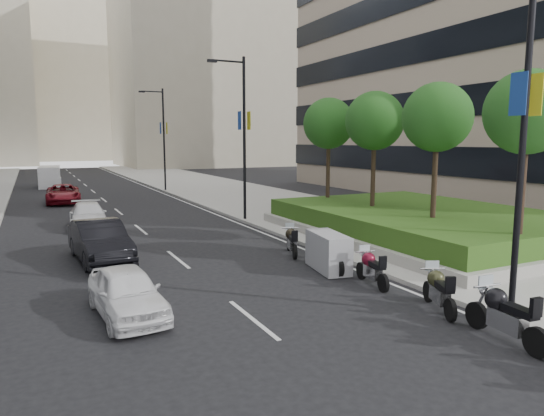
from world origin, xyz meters
TOP-DOWN VIEW (x-y plane):
  - ground at (0.00, 0.00)m, footprint 160.00×160.00m
  - sidewalk_right at (9.00, 30.00)m, footprint 10.00×100.00m
  - lane_edge at (3.70, 30.00)m, footprint 0.12×100.00m
  - lane_centre at (-1.50, 30.00)m, footprint 0.12×100.00m
  - building_cream_right at (22.00, 80.00)m, footprint 28.00×24.00m
  - building_cream_centre at (2.00, 120.00)m, footprint 30.00×24.00m
  - planter at (10.00, 10.00)m, footprint 10.00×14.00m
  - hedge at (10.00, 10.00)m, footprint 9.40×13.40m
  - tree_0 at (8.50, 4.00)m, footprint 2.80×2.80m
  - tree_1 at (8.50, 8.00)m, footprint 2.80×2.80m
  - tree_2 at (8.50, 12.00)m, footprint 2.80×2.80m
  - tree_3 at (8.50, 16.00)m, footprint 2.80×2.80m
  - lamp_post_0 at (4.14, 1.00)m, footprint 2.34×0.45m
  - lamp_post_1 at (4.14, 18.00)m, footprint 2.34×0.45m
  - lamp_post_2 at (4.14, 36.00)m, footprint 2.34×0.45m
  - motorcycle_2 at (3.03, 0.23)m, footprint 0.79×2.36m
  - motorcycle_3 at (3.22, 2.38)m, footprint 1.02×1.97m
  - motorcycle_4 at (3.06, 5.03)m, footprint 0.67×2.01m
  - motorcycle_5 at (2.78, 7.09)m, footprint 1.23×2.29m
  - motorcycle_6 at (2.79, 9.76)m, footprint 0.90×1.97m
  - car_a at (-4.31, 5.65)m, footprint 1.76×3.85m
  - car_b at (-4.18, 12.00)m, footprint 1.99×4.78m
  - car_c at (-3.83, 19.79)m, footprint 2.06×4.52m
  - car_d at (-4.38, 31.20)m, footprint 2.51×5.04m
  - delivery_van at (-4.79, 44.94)m, footprint 2.16×4.92m

SIDE VIEW (x-z plane):
  - ground at x=0.00m, z-range 0.00..0.00m
  - lane_edge at x=3.70m, z-range 0.00..0.01m
  - lane_centre at x=-1.50m, z-range 0.00..0.01m
  - sidewalk_right at x=9.00m, z-range 0.00..0.15m
  - planter at x=10.00m, z-range 0.15..0.55m
  - motorcycle_4 at x=3.06m, z-range 0.03..1.04m
  - motorcycle_6 at x=2.79m, z-range 0.04..1.06m
  - motorcycle_3 at x=3.22m, z-range 0.04..1.08m
  - motorcycle_2 at x=3.03m, z-range 0.04..1.21m
  - car_a at x=-4.31m, z-range 0.00..1.28m
  - car_c at x=-3.83m, z-range 0.00..1.28m
  - motorcycle_5 at x=2.78m, z-range 0.00..1.32m
  - car_d at x=-4.38m, z-range 0.00..1.37m
  - car_b at x=-4.18m, z-range 0.00..1.54m
  - delivery_van at x=-4.79m, z-range -0.07..1.95m
  - hedge at x=10.00m, z-range 0.55..1.35m
  - lamp_post_0 at x=4.14m, z-range 0.57..9.57m
  - lamp_post_1 at x=4.14m, z-range 0.57..9.57m
  - lamp_post_2 at x=4.14m, z-range 0.57..9.57m
  - tree_0 at x=8.50m, z-range 2.27..8.57m
  - tree_1 at x=8.50m, z-range 2.27..8.57m
  - tree_2 at x=8.50m, z-range 2.27..8.57m
  - tree_3 at x=8.50m, z-range 2.27..8.57m
  - building_cream_right at x=22.00m, z-range 0.00..36.00m
  - building_cream_centre at x=2.00m, z-range 0.00..38.00m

